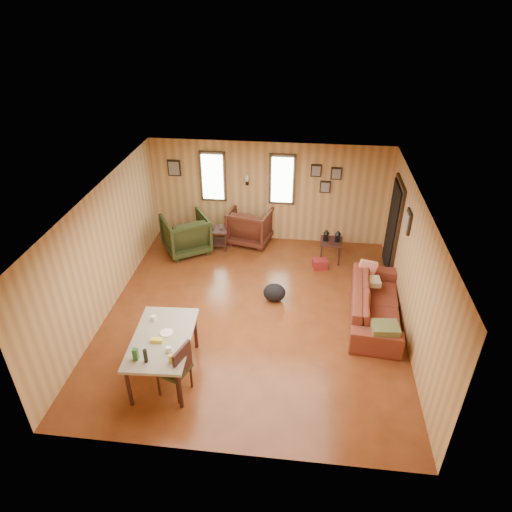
# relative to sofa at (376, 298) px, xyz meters

# --- Properties ---
(room) EXTENTS (5.54, 6.04, 2.44)m
(room) POSITION_rel_sofa_xyz_m (-2.08, 0.11, 0.77)
(room) COLOR brown
(room) RESTS_ON ground
(sofa) EXTENTS (0.84, 2.29, 0.88)m
(sofa) POSITION_rel_sofa_xyz_m (0.00, 0.00, 0.00)
(sofa) COLOR brown
(sofa) RESTS_ON ground
(recliner_brown) EXTENTS (1.11, 1.07, 0.96)m
(recliner_brown) POSITION_rel_sofa_xyz_m (-2.65, 2.62, 0.04)
(recliner_brown) COLOR #4D2317
(recliner_brown) RESTS_ON ground
(recliner_green) EXTENTS (1.28, 1.26, 0.98)m
(recliner_green) POSITION_rel_sofa_xyz_m (-4.08, 2.00, 0.05)
(recliner_green) COLOR #293217
(recliner_green) RESTS_ON ground
(end_table) EXTENTS (0.52, 0.47, 0.63)m
(end_table) POSITION_rel_sofa_xyz_m (-3.39, 2.22, -0.09)
(end_table) COLOR #381D19
(end_table) RESTS_ON ground
(side_table) EXTENTS (0.51, 0.51, 0.78)m
(side_table) POSITION_rel_sofa_xyz_m (-0.78, 1.96, 0.09)
(side_table) COLOR #381D19
(side_table) RESTS_ON ground
(cooler) EXTENTS (0.35, 0.28, 0.22)m
(cooler) POSITION_rel_sofa_xyz_m (-1.00, 1.59, -0.33)
(cooler) COLOR maroon
(cooler) RESTS_ON ground
(backpack) EXTENTS (0.51, 0.43, 0.38)m
(backpack) POSITION_rel_sofa_xyz_m (-1.90, 0.31, -0.25)
(backpack) COLOR black
(backpack) RESTS_ON ground
(sofa_pillows) EXTENTS (0.59, 1.93, 0.40)m
(sofa_pillows) POSITION_rel_sofa_xyz_m (-0.03, -0.14, 0.07)
(sofa_pillows) COLOR #5A6136
(sofa_pillows) RESTS_ON sofa
(dining_table) EXTENTS (0.98, 1.54, 0.98)m
(dining_table) POSITION_rel_sofa_xyz_m (-3.46, -1.86, 0.26)
(dining_table) COLOR #9C9583
(dining_table) RESTS_ON ground
(dining_chair) EXTENTS (0.55, 0.55, 0.96)m
(dining_chair) POSITION_rel_sofa_xyz_m (-3.14, -2.21, 0.10)
(dining_chair) COLOR #293217
(dining_chair) RESTS_ON ground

